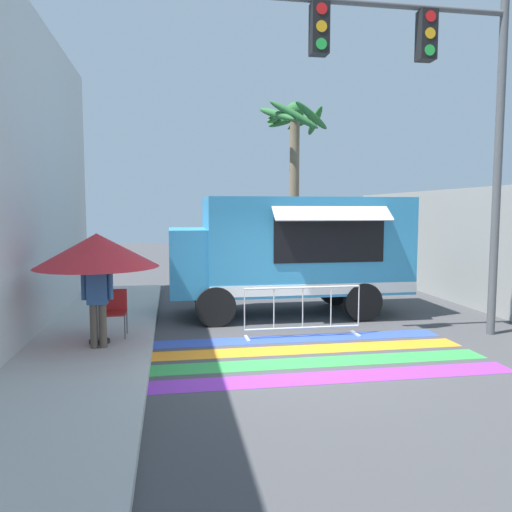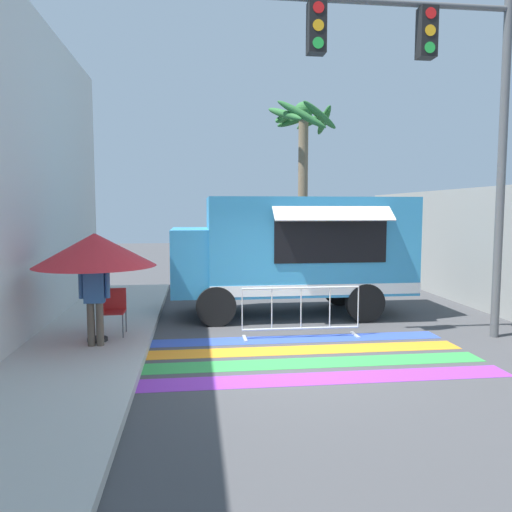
{
  "view_description": "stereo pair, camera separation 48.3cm",
  "coord_description": "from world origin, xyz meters",
  "px_view_note": "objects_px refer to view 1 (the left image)",
  "views": [
    {
      "loc": [
        -2.06,
        -7.92,
        2.51
      ],
      "look_at": [
        -0.31,
        2.4,
        1.54
      ],
      "focal_mm": 35.0,
      "sensor_mm": 36.0,
      "label": 1
    },
    {
      "loc": [
        -1.58,
        -7.99,
        2.51
      ],
      "look_at": [
        -0.31,
        2.4,
        1.54
      ],
      "focal_mm": 35.0,
      "sensor_mm": 36.0,
      "label": 2
    }
  ],
  "objects_px": {
    "patio_umbrella": "(97,251)",
    "barricade_front": "(303,312)",
    "folding_chair": "(114,308)",
    "food_truck": "(287,248)",
    "palm_tree": "(294,151)",
    "vendor_person": "(97,295)",
    "traffic_signal_pole": "(430,88)"
  },
  "relations": [
    {
      "from": "folding_chair",
      "to": "vendor_person",
      "type": "height_order",
      "value": "vendor_person"
    },
    {
      "from": "folding_chair",
      "to": "food_truck",
      "type": "bearing_deg",
      "value": 28.95
    },
    {
      "from": "food_truck",
      "to": "traffic_signal_pole",
      "type": "bearing_deg",
      "value": -50.25
    },
    {
      "from": "food_truck",
      "to": "barricade_front",
      "type": "height_order",
      "value": "food_truck"
    },
    {
      "from": "folding_chair",
      "to": "barricade_front",
      "type": "relative_size",
      "value": 0.37
    },
    {
      "from": "barricade_front",
      "to": "palm_tree",
      "type": "height_order",
      "value": "palm_tree"
    },
    {
      "from": "food_truck",
      "to": "patio_umbrella",
      "type": "bearing_deg",
      "value": -148.41
    },
    {
      "from": "patio_umbrella",
      "to": "vendor_person",
      "type": "xyz_separation_m",
      "value": [
        0.03,
        -0.32,
        -0.74
      ]
    },
    {
      "from": "patio_umbrella",
      "to": "barricade_front",
      "type": "bearing_deg",
      "value": 4.52
    },
    {
      "from": "food_truck",
      "to": "folding_chair",
      "type": "bearing_deg",
      "value": -152.6
    },
    {
      "from": "food_truck",
      "to": "traffic_signal_pole",
      "type": "relative_size",
      "value": 0.83
    },
    {
      "from": "vendor_person",
      "to": "barricade_front",
      "type": "distance_m",
      "value": 3.89
    },
    {
      "from": "patio_umbrella",
      "to": "barricade_front",
      "type": "height_order",
      "value": "patio_umbrella"
    },
    {
      "from": "traffic_signal_pole",
      "to": "patio_umbrella",
      "type": "bearing_deg",
      "value": 178.82
    },
    {
      "from": "vendor_person",
      "to": "patio_umbrella",
      "type": "bearing_deg",
      "value": 84.87
    },
    {
      "from": "food_truck",
      "to": "palm_tree",
      "type": "height_order",
      "value": "palm_tree"
    },
    {
      "from": "vendor_person",
      "to": "traffic_signal_pole",
      "type": "bearing_deg",
      "value": -9.22
    },
    {
      "from": "folding_chair",
      "to": "vendor_person",
      "type": "xyz_separation_m",
      "value": [
        -0.17,
        -0.81,
        0.4
      ]
    },
    {
      "from": "patio_umbrella",
      "to": "barricade_front",
      "type": "distance_m",
      "value": 4.05
    },
    {
      "from": "folding_chair",
      "to": "barricade_front",
      "type": "height_order",
      "value": "barricade_front"
    },
    {
      "from": "traffic_signal_pole",
      "to": "folding_chair",
      "type": "distance_m",
      "value": 7.27
    },
    {
      "from": "patio_umbrella",
      "to": "food_truck",
      "type": "bearing_deg",
      "value": 31.59
    },
    {
      "from": "food_truck",
      "to": "folding_chair",
      "type": "height_order",
      "value": "food_truck"
    },
    {
      "from": "patio_umbrella",
      "to": "folding_chair",
      "type": "relative_size",
      "value": 2.49
    },
    {
      "from": "palm_tree",
      "to": "traffic_signal_pole",
      "type": "bearing_deg",
      "value": -82.84
    },
    {
      "from": "vendor_person",
      "to": "barricade_front",
      "type": "height_order",
      "value": "vendor_person"
    },
    {
      "from": "palm_tree",
      "to": "barricade_front",
      "type": "bearing_deg",
      "value": -102.38
    },
    {
      "from": "patio_umbrella",
      "to": "palm_tree",
      "type": "bearing_deg",
      "value": 52.59
    },
    {
      "from": "food_truck",
      "to": "patio_umbrella",
      "type": "height_order",
      "value": "food_truck"
    },
    {
      "from": "food_truck",
      "to": "patio_umbrella",
      "type": "xyz_separation_m",
      "value": [
        -4.01,
        -2.46,
        0.2
      ]
    },
    {
      "from": "patio_umbrella",
      "to": "folding_chair",
      "type": "height_order",
      "value": "patio_umbrella"
    },
    {
      "from": "patio_umbrella",
      "to": "folding_chair",
      "type": "xyz_separation_m",
      "value": [
        0.21,
        0.49,
        -1.14
      ]
    }
  ]
}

